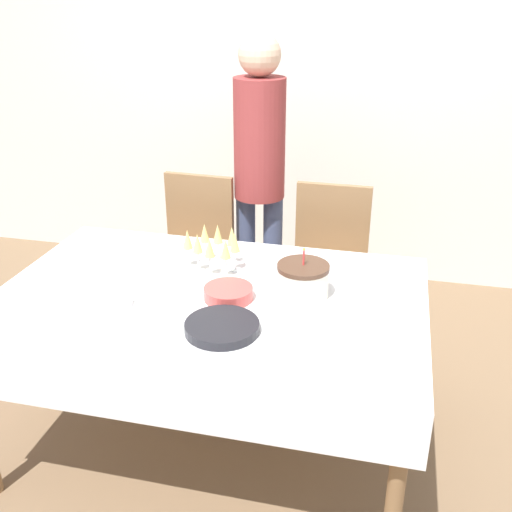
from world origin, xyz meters
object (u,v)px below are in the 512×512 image
Objects in this scene: dining_chair_far_right at (328,267)px; birthday_cake at (303,280)px; person_standing at (259,161)px; champagne_tray at (214,249)px; plate_stack_main at (222,327)px; dining_chair_far_left at (194,253)px; plate_stack_dessert at (228,293)px.

dining_chair_far_right is 0.86m from birthday_cake.
birthday_cake is (-0.01, -0.80, 0.31)m from dining_chair_far_right.
birthday_cake is at bearing -67.58° from person_standing.
plate_stack_main is (0.18, -0.49, -0.08)m from champagne_tray.
dining_chair_far_left is at bearing 132.83° from birthday_cake.
dining_chair_far_right is at bearing 56.37° from champagne_tray.
dining_chair_far_left and dining_chair_far_right have the same top height.
plate_stack_main is at bearing -125.13° from birthday_cake.
dining_chair_far_left is 3.47× the size of plate_stack_main.
birthday_cake is 0.42m from plate_stack_main.
plate_stack_main is (-0.24, -0.34, -0.05)m from birthday_cake.
birthday_cake reaches higher than plate_stack_dessert.
dining_chair_far_left is 1.14m from birthday_cake.
dining_chair_far_left is 0.76m from dining_chair_far_right.
champagne_tray is at bearing 110.18° from plate_stack_main.
champagne_tray is (-0.42, 0.15, 0.03)m from birthday_cake.
plate_stack_main is 1.37m from person_standing.
birthday_cake reaches higher than dining_chair_far_right.
dining_chair_far_left is at bearing 117.25° from plate_stack_dessert.
dining_chair_far_left is 1.28m from plate_stack_main.
birthday_cake is 0.45m from champagne_tray.
plate_stack_dessert is at bearing -108.29° from dining_chair_far_right.
plate_stack_dessert is (0.14, -0.25, -0.07)m from champagne_tray.
birthday_cake is 0.78× the size of plate_stack_main.
dining_chair_far_left is at bearing -179.99° from dining_chair_far_right.
person_standing is at bearing 155.67° from dining_chair_far_right.
person_standing is (-0.42, 0.19, 0.51)m from dining_chair_far_right.
dining_chair_far_right is at bearing -24.33° from person_standing.
champagne_tray is 0.29m from plate_stack_dessert.
plate_stack_main is at bearing -69.82° from champagne_tray.
champagne_tray is at bearing -123.63° from dining_chair_far_right.
person_standing is (-0.13, 1.09, 0.24)m from plate_stack_dessert.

